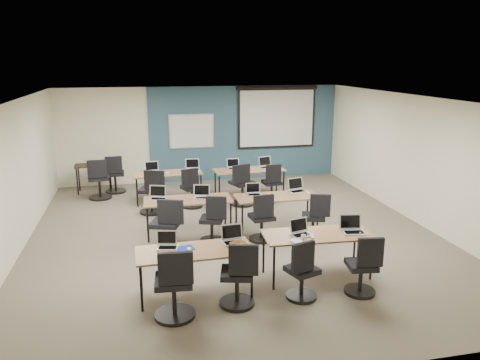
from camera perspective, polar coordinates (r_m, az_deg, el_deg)
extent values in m
cube|color=#6B6354|center=(9.52, -0.76, -6.60)|extent=(8.00, 9.00, 0.02)
cube|color=white|center=(8.92, -0.82, 9.81)|extent=(8.00, 9.00, 0.02)
cube|color=beige|center=(13.49, -4.68, 5.58)|extent=(8.00, 0.04, 2.70)
cube|color=beige|center=(5.02, 9.82, -10.18)|extent=(8.00, 0.04, 2.70)
cube|color=beige|center=(9.22, -25.94, -0.02)|extent=(0.04, 9.00, 2.70)
cube|color=beige|center=(10.66, 20.79, 2.30)|extent=(0.04, 9.00, 2.70)
cube|color=#3D5977|center=(13.68, 0.56, 5.76)|extent=(5.50, 0.04, 2.70)
cube|color=silver|center=(13.37, -5.92, 5.91)|extent=(1.28, 0.02, 0.98)
cube|color=white|center=(13.36, -5.92, 5.90)|extent=(1.20, 0.02, 0.90)
cube|color=black|center=(13.80, 4.50, 7.68)|extent=(2.32, 0.03, 1.82)
cube|color=white|center=(13.80, 4.51, 7.51)|extent=(2.20, 0.02, 1.62)
cylinder|color=black|center=(13.72, 4.58, 11.16)|extent=(2.40, 0.10, 0.10)
cube|color=brown|center=(6.94, -5.54, -8.60)|extent=(1.70, 0.71, 0.03)
cylinder|color=black|center=(6.79, -11.95, -12.81)|extent=(0.04, 0.04, 0.70)
cylinder|color=black|center=(6.95, 1.46, -11.78)|extent=(0.04, 0.04, 0.70)
cylinder|color=black|center=(7.32, -12.02, -10.72)|extent=(0.04, 0.04, 0.70)
cylinder|color=black|center=(7.47, 0.36, -9.84)|extent=(0.04, 0.04, 0.70)
cube|color=olive|center=(7.61, 9.44, -6.59)|extent=(1.74, 0.72, 0.03)
cylinder|color=black|center=(7.24, 4.16, -10.70)|extent=(0.04, 0.04, 0.70)
cylinder|color=black|center=(7.82, 15.73, -9.25)|extent=(0.04, 0.04, 0.70)
cylinder|color=black|center=(7.77, 2.88, -8.86)|extent=(0.04, 0.04, 0.70)
cylinder|color=black|center=(8.31, 13.79, -7.67)|extent=(0.04, 0.04, 0.70)
cube|color=brown|center=(9.37, -6.37, -2.43)|extent=(1.74, 0.72, 0.03)
cylinder|color=black|center=(9.15, -11.16, -5.44)|extent=(0.04, 0.04, 0.70)
cylinder|color=black|center=(9.31, -1.13, -4.81)|extent=(0.04, 0.04, 0.70)
cylinder|color=black|center=(9.73, -11.26, -4.24)|extent=(0.04, 0.04, 0.70)
cylinder|color=black|center=(9.87, -1.82, -3.67)|extent=(0.04, 0.04, 0.70)
cube|color=brown|center=(9.56, 4.50, -2.03)|extent=(1.69, 0.70, 0.03)
cylinder|color=black|center=(9.21, 0.29, -5.02)|extent=(0.04, 0.04, 0.70)
cylinder|color=black|center=(9.66, 9.44, -4.28)|extent=(0.04, 0.04, 0.70)
cylinder|color=black|center=(9.75, -0.47, -3.90)|extent=(0.04, 0.04, 0.70)
cylinder|color=black|center=(10.18, 8.23, -3.26)|extent=(0.04, 0.04, 0.70)
cube|color=olive|center=(11.61, -8.75, 0.81)|extent=(1.66, 0.69, 0.03)
cylinder|color=black|center=(11.41, -12.45, -1.51)|extent=(0.04, 0.04, 0.70)
cylinder|color=black|center=(11.50, -4.76, -1.08)|extent=(0.04, 0.04, 0.70)
cylinder|color=black|center=(11.96, -12.46, -0.77)|extent=(0.04, 0.04, 0.70)
cylinder|color=black|center=(12.05, -5.13, -0.37)|extent=(0.04, 0.04, 0.70)
cube|color=brown|center=(11.82, 1.12, 1.22)|extent=(1.77, 0.74, 0.03)
cylinder|color=black|center=(11.46, -2.53, -1.11)|extent=(0.04, 0.04, 0.70)
cylinder|color=black|center=(11.84, 5.34, -0.64)|extent=(0.04, 0.04, 0.70)
cylinder|color=black|center=(12.04, -3.04, -0.34)|extent=(0.04, 0.04, 0.70)
cylinder|color=black|center=(12.41, 4.48, 0.08)|extent=(0.04, 0.04, 0.70)
cube|color=silver|center=(7.03, -8.83, -8.16)|extent=(0.30, 0.22, 0.02)
cube|color=black|center=(7.01, -8.82, -8.13)|extent=(0.26, 0.13, 0.00)
cube|color=silver|center=(7.10, -8.93, -6.92)|extent=(0.30, 0.06, 0.21)
cube|color=black|center=(7.09, -8.93, -6.95)|extent=(0.27, 0.04, 0.17)
ellipsoid|color=white|center=(6.94, -6.23, -8.35)|extent=(0.09, 0.11, 0.04)
cylinder|color=black|center=(6.74, -7.94, -15.96)|extent=(0.56, 0.56, 0.05)
cylinder|color=black|center=(6.63, -8.01, -14.29)|extent=(0.06, 0.06, 0.50)
cube|color=black|center=(6.50, -8.10, -12.05)|extent=(0.50, 0.50, 0.08)
cube|color=black|center=(6.17, -7.85, -10.64)|extent=(0.46, 0.06, 0.44)
cube|color=#B9B8C8|center=(7.14, -0.78, -7.62)|extent=(0.33, 0.24, 0.02)
cube|color=black|center=(7.11, -0.74, -7.59)|extent=(0.28, 0.14, 0.00)
cube|color=#B9B8C8|center=(7.21, -0.99, -6.30)|extent=(0.33, 0.06, 0.23)
cube|color=black|center=(7.20, -0.98, -6.32)|extent=(0.29, 0.04, 0.19)
ellipsoid|color=white|center=(7.12, 0.76, -7.66)|extent=(0.07, 0.11, 0.04)
cylinder|color=black|center=(6.97, -0.37, -14.72)|extent=(0.51, 0.51, 0.05)
cylinder|color=black|center=(6.88, -0.37, -13.26)|extent=(0.06, 0.06, 0.45)
cube|color=black|center=(6.76, -0.37, -11.27)|extent=(0.45, 0.45, 0.08)
cube|color=black|center=(6.47, 0.43, -9.75)|extent=(0.41, 0.06, 0.44)
cube|color=#B0B0B0|center=(7.49, 7.49, -6.66)|extent=(0.32, 0.23, 0.02)
cube|color=black|center=(7.47, 7.54, -6.62)|extent=(0.27, 0.14, 0.00)
cube|color=#B0B0B0|center=(7.56, 7.19, -5.46)|extent=(0.32, 0.06, 0.22)
cube|color=black|center=(7.55, 7.21, -5.48)|extent=(0.28, 0.04, 0.18)
ellipsoid|color=white|center=(7.43, 8.85, -6.89)|extent=(0.08, 0.10, 0.03)
cylinder|color=black|center=(7.20, 7.47, -13.84)|extent=(0.46, 0.46, 0.05)
cylinder|color=black|center=(7.12, 7.52, -12.58)|extent=(0.06, 0.06, 0.41)
cube|color=black|center=(7.01, 7.58, -10.80)|extent=(0.41, 0.41, 0.08)
cube|color=black|center=(6.72, 7.69, -9.32)|extent=(0.37, 0.06, 0.44)
cube|color=silver|center=(7.75, 13.70, -6.23)|extent=(0.35, 0.26, 0.02)
cube|color=black|center=(7.73, 13.77, -6.20)|extent=(0.30, 0.15, 0.00)
cube|color=silver|center=(7.82, 13.31, -4.96)|extent=(0.35, 0.07, 0.24)
cube|color=black|center=(7.81, 13.34, -4.98)|extent=(0.31, 0.05, 0.20)
ellipsoid|color=white|center=(7.73, 14.43, -6.32)|extent=(0.06, 0.09, 0.03)
cylinder|color=black|center=(7.49, 14.37, -13.00)|extent=(0.47, 0.47, 0.05)
cylinder|color=black|center=(7.41, 14.46, -11.74)|extent=(0.06, 0.06, 0.42)
cube|color=black|center=(7.31, 14.58, -10.00)|extent=(0.42, 0.42, 0.08)
cube|color=black|center=(7.06, 15.62, -8.49)|extent=(0.38, 0.06, 0.44)
cube|color=silver|center=(9.43, -9.93, -2.28)|extent=(0.33, 0.24, 0.02)
cube|color=black|center=(9.41, -9.92, -2.25)|extent=(0.28, 0.14, 0.00)
cube|color=silver|center=(9.52, -10.00, -1.32)|extent=(0.33, 0.06, 0.23)
cube|color=black|center=(9.51, -10.00, -1.34)|extent=(0.29, 0.04, 0.19)
ellipsoid|color=white|center=(9.15, -8.84, -2.76)|extent=(0.08, 0.11, 0.03)
cylinder|color=black|center=(8.82, -8.90, -8.38)|extent=(0.57, 0.57, 0.05)
cylinder|color=black|center=(8.73, -8.96, -7.01)|extent=(0.06, 0.06, 0.50)
cube|color=black|center=(8.63, -9.03, -5.20)|extent=(0.50, 0.50, 0.08)
cube|color=black|center=(8.34, -8.47, -3.85)|extent=(0.46, 0.06, 0.44)
cube|color=silver|center=(9.39, -4.57, -2.18)|extent=(0.33, 0.24, 0.02)
cube|color=black|center=(9.37, -4.55, -2.14)|extent=(0.28, 0.14, 0.00)
cube|color=silver|center=(9.48, -4.69, -1.23)|extent=(0.33, 0.06, 0.23)
cube|color=black|center=(9.47, -4.68, -1.24)|extent=(0.29, 0.04, 0.19)
ellipsoid|color=white|center=(9.26, -2.32, -2.37)|extent=(0.07, 0.10, 0.03)
cylinder|color=black|center=(9.15, -3.42, -7.37)|extent=(0.48, 0.48, 0.05)
cylinder|color=black|center=(9.08, -3.44, -6.28)|extent=(0.06, 0.06, 0.42)
cube|color=black|center=(8.99, -3.47, -4.78)|extent=(0.42, 0.42, 0.08)
cube|color=black|center=(8.74, -2.92, -3.41)|extent=(0.39, 0.06, 0.44)
cube|color=#B0B0BA|center=(9.58, 1.76, -1.80)|extent=(0.30, 0.22, 0.02)
cube|color=black|center=(9.56, 1.79, -1.76)|extent=(0.25, 0.13, 0.00)
cube|color=#B0B0BA|center=(9.66, 1.59, -0.95)|extent=(0.30, 0.06, 0.21)
cube|color=black|center=(9.65, 1.60, -0.96)|extent=(0.26, 0.04, 0.17)
ellipsoid|color=white|center=(9.61, 3.60, -1.76)|extent=(0.09, 0.12, 0.04)
cylinder|color=black|center=(9.23, 2.63, -7.16)|extent=(0.49, 0.49, 0.05)
cylinder|color=black|center=(9.16, 2.64, -6.04)|extent=(0.06, 0.06, 0.44)
cube|color=black|center=(9.07, 2.66, -4.51)|extent=(0.44, 0.44, 0.08)
cube|color=black|center=(8.80, 2.90, -3.20)|extent=(0.40, 0.06, 0.44)
cube|color=silver|center=(9.89, 7.04, -1.39)|extent=(0.36, 0.26, 0.02)
cube|color=black|center=(9.86, 7.08, -1.35)|extent=(0.30, 0.15, 0.00)
cube|color=silver|center=(9.98, 6.79, -0.42)|extent=(0.36, 0.07, 0.25)
cube|color=black|center=(9.97, 6.81, -0.43)|extent=(0.32, 0.05, 0.20)
ellipsoid|color=white|center=(9.82, 8.31, -1.54)|extent=(0.07, 0.10, 0.03)
cylinder|color=black|center=(9.38, 8.82, -6.96)|extent=(0.48, 0.48, 0.05)
cylinder|color=black|center=(9.31, 8.86, -5.89)|extent=(0.06, 0.06, 0.42)
cube|color=black|center=(9.23, 8.93, -4.42)|extent=(0.42, 0.42, 0.08)
cube|color=black|center=(9.00, 9.76, -3.08)|extent=(0.39, 0.06, 0.44)
cube|color=silver|center=(11.69, -10.66, 0.95)|extent=(0.34, 0.24, 0.02)
cube|color=black|center=(11.66, -10.66, 0.98)|extent=(0.29, 0.14, 0.00)
cube|color=silver|center=(11.79, -10.71, 1.70)|extent=(0.34, 0.06, 0.23)
cube|color=black|center=(11.78, -10.71, 1.69)|extent=(0.30, 0.04, 0.19)
ellipsoid|color=white|center=(11.56, -8.83, 0.89)|extent=(0.09, 0.11, 0.03)
cylinder|color=black|center=(11.00, -10.67, -3.79)|extent=(0.57, 0.57, 0.05)
cylinder|color=black|center=(10.93, -10.72, -2.66)|extent=(0.06, 0.06, 0.50)
cube|color=black|center=(10.85, -10.80, -1.18)|extent=(0.50, 0.50, 0.08)
cube|color=black|center=(10.57, -10.40, -0.01)|extent=(0.46, 0.06, 0.44)
cube|color=#BCBCBC|center=(11.81, -5.74, 1.27)|extent=(0.35, 0.25, 0.02)
cube|color=black|center=(11.79, -5.73, 1.31)|extent=(0.30, 0.15, 0.00)
cube|color=#BCBCBC|center=(11.92, -5.84, 2.04)|extent=(0.35, 0.06, 0.24)
cube|color=black|center=(11.91, -5.83, 2.03)|extent=(0.31, 0.05, 0.20)
ellipsoid|color=white|center=(11.62, -5.06, 1.07)|extent=(0.08, 0.10, 0.03)
cylinder|color=black|center=(11.28, -5.83, -3.14)|extent=(0.50, 0.50, 0.05)
cylinder|color=black|center=(11.22, -5.85, -2.19)|extent=(0.06, 0.06, 0.44)
cube|color=black|center=(11.15, -5.89, -0.91)|extent=(0.44, 0.44, 0.08)
cube|color=black|center=(10.89, -6.14, 0.23)|extent=(0.40, 0.06, 0.44)
cube|color=silver|center=(11.89, -0.74, 1.43)|extent=(0.32, 0.23, 0.02)
cube|color=black|center=(11.87, -0.72, 1.46)|extent=(0.27, 0.14, 0.00)
cube|color=silver|center=(11.98, -0.86, 2.13)|extent=(0.32, 0.06, 0.22)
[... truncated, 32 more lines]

